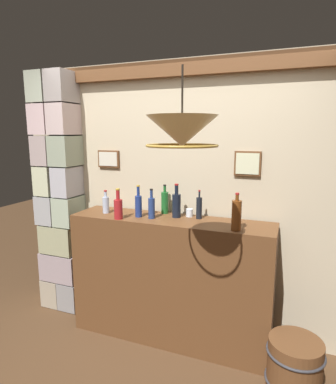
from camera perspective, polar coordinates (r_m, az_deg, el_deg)
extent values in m
cube|color=#BCAD8E|center=(3.09, 2.32, -1.16)|extent=(3.45, 0.08, 2.55)
cube|color=brown|center=(3.03, 2.11, 21.12)|extent=(3.45, 0.10, 0.14)
cube|color=brown|center=(3.32, -10.47, 5.81)|extent=(0.24, 0.03, 0.17)
cube|color=beige|center=(3.31, -10.62, 5.79)|extent=(0.21, 0.01, 0.14)
cube|color=brown|center=(2.85, 13.97, 4.94)|extent=(0.23, 0.03, 0.21)
cube|color=beige|center=(2.84, 13.93, 4.91)|extent=(0.20, 0.01, 0.18)
cube|color=gray|center=(4.01, -18.81, -15.90)|extent=(0.22, 0.35, 0.30)
cube|color=gray|center=(3.88, -16.12, -16.68)|extent=(0.23, 0.35, 0.30)
cube|color=gray|center=(3.81, -17.76, -12.08)|extent=(0.44, 0.35, 0.30)
cube|color=#999A74|center=(3.71, -18.03, -7.60)|extent=(0.40, 0.35, 0.30)
cube|color=#9B9C9E|center=(3.70, -19.67, -2.72)|extent=(0.22, 0.35, 0.30)
cube|color=#9CAA91|center=(3.56, -16.88, -3.07)|extent=(0.22, 0.35, 0.30)
cube|color=beige|center=(3.64, -19.97, 2.07)|extent=(0.20, 0.35, 0.30)
cube|color=#A8A7AF|center=(3.50, -17.16, 1.91)|extent=(0.20, 0.35, 0.30)
cube|color=#A3908D|center=(3.61, -20.28, 6.98)|extent=(0.21, 0.35, 0.30)
cube|color=gray|center=(3.47, -17.43, 7.02)|extent=(0.23, 0.35, 0.30)
cube|color=beige|center=(3.61, -20.60, 11.93)|extent=(0.22, 0.35, 0.30)
cube|color=#BFA8A4|center=(3.47, -17.72, 12.18)|extent=(0.21, 0.35, 0.30)
cube|color=#A3AB94|center=(3.64, -20.93, 16.84)|extent=(0.21, 0.35, 0.30)
cube|color=gray|center=(3.49, -18.02, 17.31)|extent=(0.21, 0.35, 0.30)
cube|color=brown|center=(3.05, 0.35, -15.24)|extent=(1.82, 0.43, 1.15)
cylinder|color=#1A5924|center=(3.02, -0.58, -1.91)|extent=(0.07, 0.07, 0.20)
cylinder|color=#1A5924|center=(2.99, -0.58, 0.54)|extent=(0.03, 0.03, 0.06)
cylinder|color=black|center=(2.99, -0.58, 1.21)|extent=(0.03, 0.03, 0.01)
cylinder|color=black|center=(2.88, 1.51, -2.46)|extent=(0.08, 0.08, 0.21)
cylinder|color=black|center=(2.85, 1.53, 0.41)|extent=(0.03, 0.03, 0.08)
cylinder|color=maroon|center=(2.84, 1.53, 1.35)|extent=(0.04, 0.04, 0.01)
cylinder|color=#A6B4CC|center=(3.10, -10.98, -2.29)|extent=(0.06, 0.06, 0.15)
cylinder|color=#A6B4CC|center=(3.07, -11.05, -0.40)|extent=(0.03, 0.03, 0.05)
cylinder|color=maroon|center=(3.07, -11.07, 0.20)|extent=(0.03, 0.03, 0.01)
cylinder|color=navy|center=(2.91, -5.27, -2.57)|extent=(0.06, 0.06, 0.19)
cylinder|color=navy|center=(2.88, -5.32, 0.14)|extent=(0.03, 0.03, 0.09)
cylinder|color=#B7932D|center=(2.87, -5.33, 1.11)|extent=(0.03, 0.03, 0.01)
cylinder|color=navy|center=(2.84, -2.94, -2.91)|extent=(0.06, 0.06, 0.18)
cylinder|color=navy|center=(2.82, -2.97, -0.38)|extent=(0.03, 0.03, 0.07)
cylinder|color=black|center=(2.81, -2.97, 0.46)|extent=(0.03, 0.03, 0.01)
cylinder|color=black|center=(2.85, 5.55, -2.87)|extent=(0.05, 0.05, 0.19)
cylinder|color=black|center=(2.82, 5.60, -0.44)|extent=(0.02, 0.02, 0.06)
cylinder|color=maroon|center=(2.81, 5.61, 0.24)|extent=(0.02, 0.02, 0.01)
cylinder|color=#A31E22|center=(2.86, -8.83, -3.06)|extent=(0.08, 0.08, 0.17)
cylinder|color=#A31E22|center=(2.83, -8.90, -0.49)|extent=(0.03, 0.03, 0.09)
cylinder|color=#B7932D|center=(2.82, -8.93, 0.48)|extent=(0.04, 0.04, 0.01)
cylinder|color=brown|center=(2.54, 12.07, -4.11)|extent=(0.08, 0.08, 0.24)
cylinder|color=brown|center=(2.51, 12.20, -0.96)|extent=(0.03, 0.03, 0.05)
cylinder|color=maroon|center=(2.51, 12.22, -0.29)|extent=(0.03, 0.03, 0.01)
cylinder|color=silver|center=(3.04, -2.89, -3.06)|extent=(0.06, 0.06, 0.08)
cylinder|color=silver|center=(2.92, 3.83, -3.70)|extent=(0.06, 0.06, 0.07)
cone|color=beige|center=(1.90, 2.51, 10.78)|extent=(0.42, 0.42, 0.18)
cylinder|color=black|center=(1.91, 2.56, 17.65)|extent=(0.01, 0.01, 0.28)
torus|color=#AD8433|center=(1.90, 2.49, 8.24)|extent=(0.43, 0.43, 0.02)
cylinder|color=brown|center=(2.84, 21.53, -26.86)|extent=(0.39, 0.39, 0.41)
torus|color=#333338|center=(2.78, 21.71, -24.94)|extent=(0.42, 0.42, 0.02)
torus|color=#333338|center=(2.91, 21.36, -28.69)|extent=(0.42, 0.42, 0.02)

